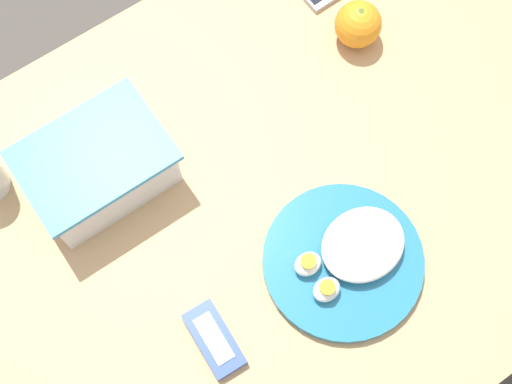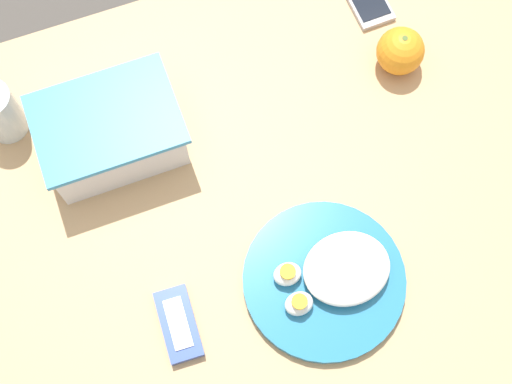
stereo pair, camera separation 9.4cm
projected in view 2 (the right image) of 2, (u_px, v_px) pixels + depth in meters
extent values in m
plane|color=#4C4742|center=(272.00, 288.00, 1.83)|extent=(10.00, 10.00, 0.00)
cube|color=tan|center=(280.00, 198.00, 1.17)|extent=(1.20, 0.87, 0.03)
cylinder|color=#A07D56|center=(433.00, 31.00, 1.69)|extent=(0.05, 0.05, 0.68)
cube|color=white|center=(112.00, 134.00, 1.14)|extent=(0.21, 0.15, 0.09)
cube|color=#CCBC84|center=(114.00, 138.00, 1.15)|extent=(0.19, 0.13, 0.06)
cube|color=#338CC6|center=(105.00, 119.00, 1.09)|extent=(0.22, 0.16, 0.01)
ellipsoid|color=gray|center=(76.00, 145.00, 1.12)|extent=(0.06, 0.05, 0.03)
ellipsoid|color=gray|center=(108.00, 122.00, 1.14)|extent=(0.05, 0.03, 0.03)
ellipsoid|color=gray|center=(145.00, 120.00, 1.14)|extent=(0.05, 0.04, 0.03)
sphere|color=orange|center=(400.00, 51.00, 1.20)|extent=(0.08, 0.08, 0.08)
cylinder|color=#4C662D|center=(405.00, 39.00, 1.16)|extent=(0.01, 0.01, 0.00)
cylinder|color=teal|center=(324.00, 280.00, 1.10)|extent=(0.25, 0.25, 0.02)
ellipsoid|color=white|center=(347.00, 268.00, 1.07)|extent=(0.13, 0.11, 0.04)
ellipsoid|color=white|center=(299.00, 304.00, 1.06)|extent=(0.04, 0.04, 0.03)
cylinder|color=#F4A823|center=(300.00, 302.00, 1.05)|extent=(0.02, 0.02, 0.01)
ellipsoid|color=white|center=(287.00, 274.00, 1.08)|extent=(0.04, 0.04, 0.03)
cylinder|color=#F4A823|center=(288.00, 272.00, 1.06)|extent=(0.02, 0.02, 0.01)
cube|color=#334C9E|center=(179.00, 324.00, 1.07)|extent=(0.06, 0.11, 0.02)
cube|color=white|center=(178.00, 323.00, 1.06)|extent=(0.03, 0.08, 0.00)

